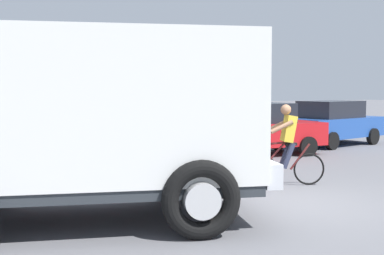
{
  "coord_description": "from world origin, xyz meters",
  "views": [
    {
      "loc": [
        -5.42,
        -7.56,
        2.07
      ],
      "look_at": [
        -0.79,
        2.5,
        1.2
      ],
      "focal_mm": 47.57,
      "sensor_mm": 36.0,
      "label": 1
    }
  ],
  "objects": [
    {
      "name": "building_mid_block",
      "position": [
        -0.71,
        19.69,
        2.12
      ],
      "size": [
        7.26,
        5.46,
        4.24
      ],
      "color": "#9E9389",
      "rests_on": "ground"
    },
    {
      "name": "cyclist",
      "position": [
        0.84,
        1.28,
        0.86
      ],
      "size": [
        1.65,
        0.68,
        1.72
      ],
      "color": "black",
      "rests_on": "ground"
    },
    {
      "name": "truck_foreground",
      "position": [
        -3.69,
        0.17,
        1.67
      ],
      "size": [
        5.85,
        3.75,
        2.9
      ],
      "color": "white",
      "rests_on": "ground"
    },
    {
      "name": "sidewalk_far",
      "position": [
        0.0,
        12.54,
        0.08
      ],
      "size": [
        80.0,
        5.0,
        0.16
      ],
      "primitive_type": "cube",
      "color": "#ADADA8",
      "rests_on": "ground"
    },
    {
      "name": "car_white_mid",
      "position": [
        6.83,
        6.92,
        0.82
      ],
      "size": [
        4.3,
        2.64,
        1.6
      ],
      "color": "#234C9E",
      "rests_on": "ground"
    },
    {
      "name": "ground_plane",
      "position": [
        0.0,
        0.0,
        0.0
      ],
      "size": [
        120.0,
        120.0,
        0.0
      ],
      "primitive_type": "plane",
      "color": "slate"
    },
    {
      "name": "car_red_near",
      "position": [
        -3.34,
        6.53,
        0.82
      ],
      "size": [
        4.22,
        2.35,
        1.6
      ],
      "color": "red",
      "rests_on": "ground"
    },
    {
      "name": "car_far_side",
      "position": [
        2.9,
        5.74,
        0.82
      ],
      "size": [
        4.05,
        1.97,
        1.6
      ],
      "color": "red",
      "rests_on": "ground"
    },
    {
      "name": "traffic_light_pole",
      "position": [
        -1.16,
        1.6,
        2.07
      ],
      "size": [
        0.24,
        0.43,
        3.2
      ],
      "color": "red",
      "rests_on": "ground"
    },
    {
      "name": "pedestrian_near_kerb",
      "position": [
        -3.77,
        8.42,
        0.85
      ],
      "size": [
        0.34,
        0.22,
        1.62
      ],
      "color": "#2D334C",
      "rests_on": "ground"
    }
  ]
}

